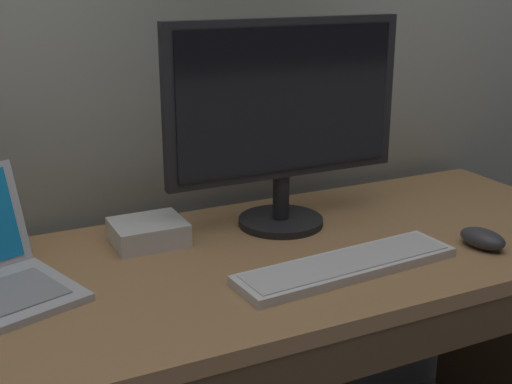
# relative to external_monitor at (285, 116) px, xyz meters

# --- Properties ---
(desk) EXTENTS (1.86, 0.64, 0.76)m
(desk) POSITION_rel_external_monitor_xyz_m (-0.22, -0.14, -0.46)
(desk) COLOR #A87A4C
(desk) RESTS_ON ground
(external_monitor) EXTENTS (0.56, 0.20, 0.47)m
(external_monitor) POSITION_rel_external_monitor_xyz_m (0.00, 0.00, 0.00)
(external_monitor) COLOR black
(external_monitor) RESTS_ON desk
(wired_keyboard) EXTENTS (0.48, 0.15, 0.02)m
(wired_keyboard) POSITION_rel_external_monitor_xyz_m (-0.00, -0.27, -0.25)
(wired_keyboard) COLOR white
(wired_keyboard) RESTS_ON desk
(computer_mouse) EXTENTS (0.08, 0.12, 0.04)m
(computer_mouse) POSITION_rel_external_monitor_xyz_m (0.32, -0.30, -0.24)
(computer_mouse) COLOR #38383D
(computer_mouse) RESTS_ON desk
(external_drive_box) EXTENTS (0.15, 0.13, 0.05)m
(external_drive_box) POSITION_rel_external_monitor_xyz_m (-0.31, 0.04, -0.24)
(external_drive_box) COLOR silver
(external_drive_box) RESTS_ON desk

